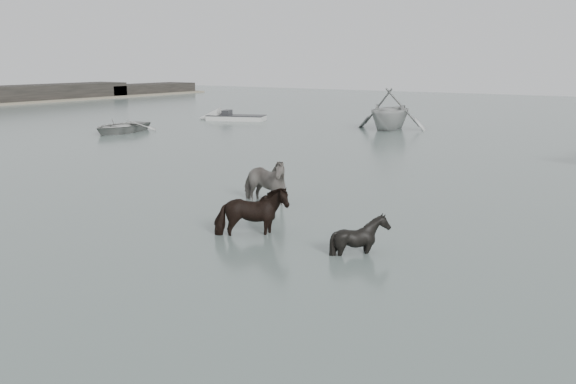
# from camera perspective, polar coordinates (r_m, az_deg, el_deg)

# --- Properties ---
(ground) EXTENTS (140.00, 140.00, 0.00)m
(ground) POSITION_cam_1_polar(r_m,az_deg,el_deg) (17.25, -4.08, -3.30)
(ground) COLOR #54635E
(ground) RESTS_ON ground
(pony_pinto) EXTENTS (2.16, 1.21, 1.73)m
(pony_pinto) POSITION_cam_1_polar(r_m,az_deg,el_deg) (20.03, -2.20, 1.39)
(pony_pinto) COLOR black
(pony_pinto) RESTS_ON ground
(pony_dark) EXTENTS (1.89, 2.00, 1.59)m
(pony_dark) POSITION_cam_1_polar(r_m,az_deg,el_deg) (16.33, -3.23, -1.27)
(pony_dark) COLOR black
(pony_dark) RESTS_ON ground
(pony_black) EXTENTS (1.32, 1.21, 1.32)m
(pony_black) POSITION_cam_1_polar(r_m,az_deg,el_deg) (15.04, 6.44, -3.01)
(pony_black) COLOR black
(pony_black) RESTS_ON ground
(rowboat_lead) EXTENTS (3.98, 5.02, 0.94)m
(rowboat_lead) POSITION_cam_1_polar(r_m,az_deg,el_deg) (40.95, -14.69, 5.80)
(rowboat_lead) COLOR #AAAAA6
(rowboat_lead) RESTS_ON ground
(rowboat_trail) EXTENTS (5.20, 5.82, 2.78)m
(rowboat_trail) POSITION_cam_1_polar(r_m,az_deg,el_deg) (41.76, 9.10, 7.41)
(rowboat_trail) COLOR #A9ABA9
(rowboat_trail) RESTS_ON ground
(skiff_outer) EXTENTS (6.02, 3.58, 0.75)m
(skiff_outer) POSITION_cam_1_polar(r_m,az_deg,el_deg) (47.53, -4.62, 6.81)
(skiff_outer) COLOR silver
(skiff_outer) RESTS_ON ground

